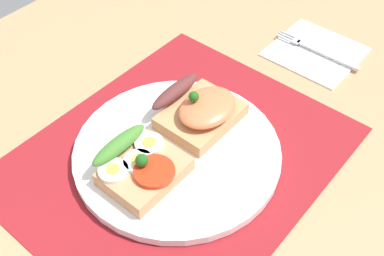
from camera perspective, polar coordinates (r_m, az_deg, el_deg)
name	(u,v)px	position (r cm, az deg, el deg)	size (l,w,h in cm)	color
ground_plane	(178,164)	(64.80, -1.71, -4.30)	(120.00, 90.00, 3.20)	tan
placemat	(177,156)	(63.45, -1.74, -3.30)	(42.14, 34.88, 0.30)	maroon
plate	(177,152)	(62.87, -1.76, -2.85)	(26.91, 26.91, 1.23)	white
sandwich_egg_tomato	(141,166)	(58.89, -6.08, -4.51)	(9.73, 9.39, 4.18)	tan
sandwich_salmon	(200,109)	(64.67, 0.92, 2.21)	(10.64, 9.76, 5.41)	tan
napkin	(315,51)	(81.99, 14.35, 8.78)	(13.13, 13.35, 0.60)	white
fork	(315,49)	(81.60, 14.27, 9.00)	(1.62, 14.73, 0.32)	#B7B7BC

